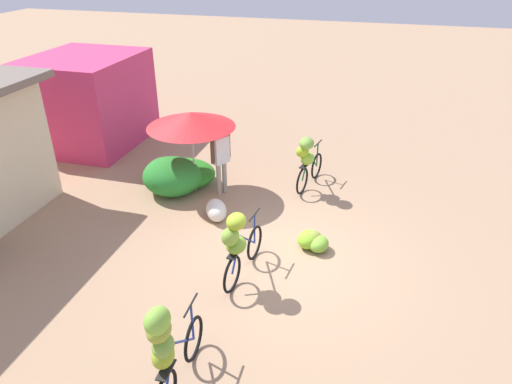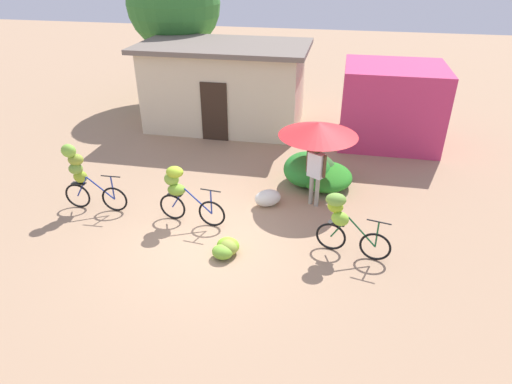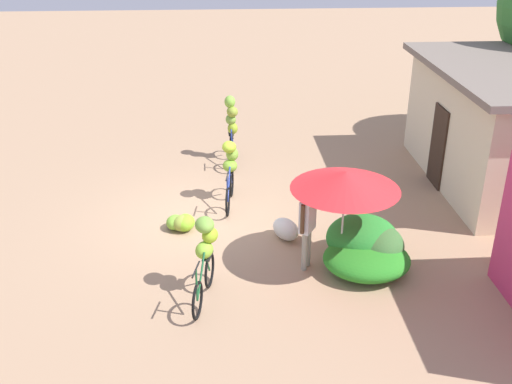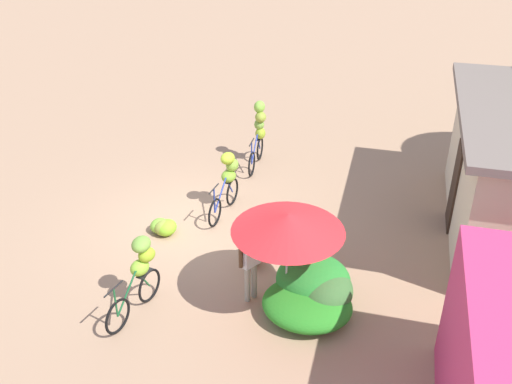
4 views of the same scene
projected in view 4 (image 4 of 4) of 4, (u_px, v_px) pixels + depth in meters
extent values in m
plane|color=tan|center=(193.00, 224.00, 13.46)|extent=(60.00, 60.00, 0.00)
cube|color=#332319|center=(454.00, 187.00, 12.97)|extent=(0.90, 0.06, 2.00)
ellipsoid|color=#29882F|center=(313.00, 280.00, 10.96)|extent=(1.30, 1.43, 0.89)
ellipsoid|color=#3B6C34|center=(326.00, 291.00, 10.77)|extent=(1.17, 1.03, 0.78)
ellipsoid|color=#2A8924|center=(307.00, 304.00, 10.60)|extent=(1.48, 1.67, 0.55)
cylinder|color=beige|center=(287.00, 262.00, 10.58)|extent=(0.04, 0.04, 1.93)
cone|color=red|center=(288.00, 223.00, 10.15)|extent=(2.05, 2.05, 0.35)
torus|color=black|center=(252.00, 164.00, 15.39)|extent=(0.67, 0.07, 0.67)
torus|color=black|center=(260.00, 148.00, 16.23)|extent=(0.67, 0.07, 0.67)
cylinder|color=navy|center=(259.00, 142.00, 15.95)|extent=(0.38, 0.05, 0.59)
cylinder|color=navy|center=(254.00, 149.00, 15.52)|extent=(0.67, 0.05, 0.59)
cylinder|color=black|center=(252.00, 142.00, 15.07)|extent=(0.50, 0.04, 0.03)
cylinder|color=navy|center=(252.00, 153.00, 15.23)|extent=(0.04, 0.04, 0.64)
cube|color=black|center=(259.00, 138.00, 15.97)|extent=(0.36, 0.15, 0.02)
ellipsoid|color=#8DA929|center=(260.00, 133.00, 15.82)|extent=(0.35, 0.29, 0.32)
ellipsoid|color=#75A13C|center=(259.00, 124.00, 15.76)|extent=(0.40, 0.35, 0.28)
ellipsoid|color=#8DA134|center=(261.00, 117.00, 15.61)|extent=(0.41, 0.35, 0.29)
ellipsoid|color=#82BC3F|center=(259.00, 107.00, 15.59)|extent=(0.39, 0.32, 0.33)
torus|color=black|center=(215.00, 213.00, 13.26)|extent=(0.68, 0.13, 0.68)
torus|color=black|center=(232.00, 192.00, 14.09)|extent=(0.68, 0.13, 0.68)
cylinder|color=navy|center=(229.00, 185.00, 13.81)|extent=(0.39, 0.08, 0.59)
cylinder|color=navy|center=(220.00, 195.00, 13.39)|extent=(0.69, 0.11, 0.60)
cylinder|color=black|center=(214.00, 189.00, 12.95)|extent=(0.50, 0.09, 0.03)
cylinder|color=navy|center=(214.00, 201.00, 13.10)|extent=(0.04, 0.04, 0.63)
cube|color=black|center=(230.00, 180.00, 13.83)|extent=(0.37, 0.18, 0.02)
ellipsoid|color=olive|center=(229.00, 176.00, 13.71)|extent=(0.44, 0.36, 0.27)
ellipsoid|color=#7EAC39|center=(232.00, 165.00, 13.68)|extent=(0.39, 0.33, 0.32)
ellipsoid|color=#95B528|center=(228.00, 158.00, 13.47)|extent=(0.41, 0.33, 0.27)
torus|color=black|center=(118.00, 316.00, 10.24)|extent=(0.67, 0.19, 0.67)
torus|color=black|center=(149.00, 286.00, 10.98)|extent=(0.67, 0.19, 0.67)
cylinder|color=#19592D|center=(143.00, 278.00, 10.71)|extent=(0.37, 0.11, 0.59)
cylinder|color=#19592D|center=(127.00, 293.00, 10.34)|extent=(0.64, 0.17, 0.60)
cylinder|color=black|center=(113.00, 289.00, 9.93)|extent=(0.50, 0.13, 0.03)
cylinder|color=#19592D|center=(116.00, 303.00, 10.09)|extent=(0.04, 0.04, 0.62)
cube|color=black|center=(145.00, 273.00, 10.73)|extent=(0.38, 0.21, 0.02)
ellipsoid|color=#8CC437|center=(140.00, 268.00, 10.61)|extent=(0.47, 0.43, 0.30)
ellipsoid|color=#95BC26|center=(147.00, 255.00, 10.57)|extent=(0.43, 0.39, 0.27)
ellipsoid|color=#77AA3F|center=(141.00, 244.00, 10.49)|extent=(0.45, 0.37, 0.26)
ellipsoid|color=#79B435|center=(159.00, 226.00, 13.13)|extent=(0.51, 0.45, 0.30)
ellipsoid|color=#82C228|center=(167.00, 228.00, 13.01)|extent=(0.57, 0.51, 0.35)
ellipsoid|color=#8EA239|center=(165.00, 228.00, 13.01)|extent=(0.63, 0.63, 0.35)
ellipsoid|color=silver|center=(252.00, 253.00, 12.10)|extent=(0.83, 0.73, 0.44)
cylinder|color=gray|center=(247.00, 283.00, 10.92)|extent=(0.11, 0.11, 0.82)
cylinder|color=gray|center=(254.00, 279.00, 11.03)|extent=(0.11, 0.11, 0.82)
cube|color=silver|center=(251.00, 250.00, 10.61)|extent=(0.45, 0.38, 0.65)
cylinder|color=#4C3321|center=(241.00, 254.00, 10.44)|extent=(0.08, 0.08, 0.58)
cylinder|color=#4C3321|center=(260.00, 243.00, 10.75)|extent=(0.08, 0.08, 0.58)
sphere|color=#4C3321|center=(250.00, 230.00, 10.40)|extent=(0.22, 0.22, 0.22)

